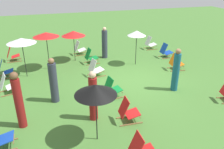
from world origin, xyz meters
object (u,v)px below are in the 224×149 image
(umbrella_4, at_px, (46,35))
(person_0, at_px, (93,97))
(deckchair_11, at_px, (166,51))
(person_3, at_px, (19,101))
(deckchair_2, at_px, (95,69))
(deckchair_10, at_px, (112,88))
(deckchair_12, at_px, (128,111))
(person_1, at_px, (105,44))
(deckchair_8, at_px, (12,55))
(umbrella_2, at_px, (73,33))
(umbrella_3, at_px, (21,41))
(umbrella_1, at_px, (137,33))
(deckchair_6, at_px, (79,49))
(umbrella_0, at_px, (96,90))
(deckchair_4, at_px, (4,70))
(person_2, at_px, (53,81))
(deckchair_7, at_px, (91,57))
(deckchair_14, at_px, (150,43))
(deckchair_9, at_px, (176,63))
(person_4, at_px, (176,71))
(deckchair_5, at_px, (7,85))

(umbrella_4, bearing_deg, person_0, -166.73)
(deckchair_11, distance_m, person_3, 8.72)
(deckchair_2, height_order, deckchair_10, same)
(deckchair_12, relative_size, person_1, 0.48)
(deckchair_8, relative_size, deckchair_11, 1.00)
(umbrella_2, distance_m, umbrella_3, 2.87)
(deckchair_11, xyz_separation_m, umbrella_1, (-0.50, 2.05, 1.30))
(deckchair_6, relative_size, umbrella_0, 0.47)
(deckchair_10, distance_m, umbrella_1, 3.92)
(deckchair_4, distance_m, umbrella_0, 6.38)
(umbrella_1, height_order, person_2, umbrella_1)
(deckchair_11, bearing_deg, deckchair_7, 85.16)
(deckchair_4, distance_m, deckchair_8, 2.16)
(deckchair_14, distance_m, person_3, 9.58)
(deckchair_4, distance_m, deckchair_9, 8.16)
(deckchair_8, distance_m, person_4, 8.68)
(deckchair_14, xyz_separation_m, umbrella_3, (-2.13, 7.35, 1.34))
(deckchair_12, relative_size, person_3, 0.45)
(deckchair_5, height_order, deckchair_8, same)
(person_4, bearing_deg, deckchair_12, -9.21)
(deckchair_11, bearing_deg, deckchair_5, 102.95)
(umbrella_0, height_order, person_0, umbrella_0)
(deckchair_2, relative_size, deckchair_12, 1.01)
(deckchair_5, height_order, deckchair_7, same)
(deckchair_14, bearing_deg, umbrella_0, 145.00)
(deckchair_6, bearing_deg, umbrella_1, -139.70)
(deckchair_10, xyz_separation_m, umbrella_3, (3.04, 3.23, 1.34))
(umbrella_3, bearing_deg, person_3, 179.93)
(person_4, bearing_deg, deckchair_14, -144.66)
(deckchair_9, bearing_deg, person_3, 117.53)
(deckchair_4, xyz_separation_m, deckchair_9, (-1.51, -8.02, 0.00))
(deckchair_6, relative_size, deckchair_11, 1.00)
(umbrella_2, distance_m, person_4, 5.78)
(person_4, bearing_deg, deckchair_4, -65.68)
(person_4, bearing_deg, deckchair_7, -95.64)
(person_0, bearing_deg, deckchair_5, -11.68)
(deckchair_8, distance_m, deckchair_14, 8.14)
(umbrella_1, bearing_deg, deckchair_2, 109.30)
(deckchair_6, xyz_separation_m, umbrella_3, (-2.37, 2.88, 1.34))
(deckchair_6, distance_m, deckchair_7, 1.64)
(deckchair_7, xyz_separation_m, person_2, (-3.47, 2.13, 0.45))
(deckchair_4, height_order, deckchair_5, same)
(deckchair_9, relative_size, deckchair_10, 1.00)
(umbrella_0, xyz_separation_m, umbrella_1, (5.21, -3.36, 0.05))
(deckchair_12, distance_m, umbrella_3, 5.89)
(umbrella_1, distance_m, umbrella_2, 3.32)
(deckchair_8, height_order, deckchair_11, same)
(deckchair_10, height_order, umbrella_0, umbrella_0)
(deckchair_7, xyz_separation_m, umbrella_2, (0.66, 0.74, 1.15))
(deckchair_5, distance_m, person_0, 4.02)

